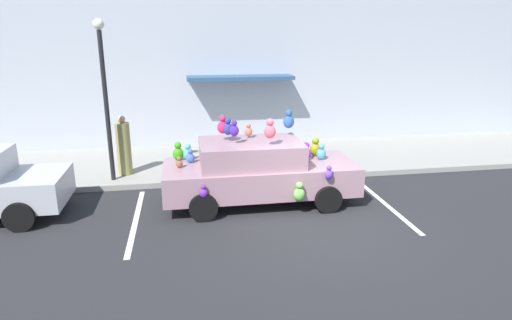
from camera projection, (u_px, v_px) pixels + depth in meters
ground_plane at (316, 226)px, 9.38m from camera, size 60.00×60.00×0.00m
sidewalk at (270, 159)px, 14.08m from camera, size 24.00×4.00×0.15m
storefront_building at (259, 57)px, 15.22m from camera, size 24.00×1.25×6.40m
parking_stripe_front at (384, 203)px, 10.65m from camera, size 0.12×3.60×0.01m
parking_stripe_rear at (136, 220)px, 9.70m from camera, size 0.12×3.60×0.01m
plush_covered_car at (258, 170)px, 10.51m from camera, size 4.63×2.13×2.20m
teddy_bear_on_sidewalk at (254, 159)px, 12.69m from camera, size 0.34×0.29×0.66m
street_lamp_post at (104, 86)px, 11.17m from camera, size 0.28×0.28×4.21m
pedestrian_near_shopfront at (124, 148)px, 12.15m from camera, size 0.39×0.39×1.69m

